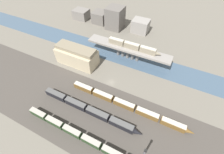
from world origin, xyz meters
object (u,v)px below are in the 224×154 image
object	(u,v)px
train_yard_mid	(89,110)
warehouse_building	(77,56)
train_yard_near	(93,143)
train_on_bridge	(133,46)
train_yard_far	(126,105)

from	to	relation	value
train_yard_mid	warehouse_building	world-z (taller)	warehouse_building
train_yard_near	train_on_bridge	bearing A→B (deg)	95.41
train_yard_far	train_yard_mid	bearing A→B (deg)	-145.72
train_yard_mid	train_yard_far	size ratio (longest dim) A/B	0.85
train_yard_near	warehouse_building	world-z (taller)	warehouse_building
train_yard_far	warehouse_building	world-z (taller)	warehouse_building
train_yard_near	warehouse_building	xyz separation A→B (m)	(-38.48, 43.28, 4.23)
train_yard_near	train_yard_far	world-z (taller)	train_yard_near
train_yard_near	train_yard_mid	size ratio (longest dim) A/B	1.32
warehouse_building	train_on_bridge	bearing A→B (deg)	32.21
train_yard_near	train_yard_far	bearing A→B (deg)	76.55
train_yard_mid	warehouse_building	distance (m)	41.04
train_yard_mid	train_yard_far	bearing A→B (deg)	34.28
train_yard_mid	warehouse_building	size ratio (longest dim) A/B	2.06
train_yard_mid	train_yard_far	xyz separation A→B (m)	(16.60, 11.32, -0.02)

